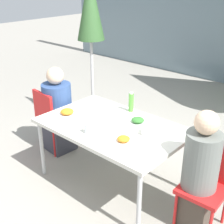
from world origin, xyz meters
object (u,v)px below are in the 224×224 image
person_left (58,113)px  closed_umbrella (90,13)px  chair_left (51,116)px  bottle (131,102)px  salad_bowl (148,131)px  drinking_cup (88,129)px  person_right (200,174)px  chair_right (208,178)px

person_left → closed_umbrella: (-0.18, 0.81, 1.18)m
closed_umbrella → chair_left: bearing=-82.3°
closed_umbrella → bottle: bearing=-23.0°
chair_left → bottle: bearing=26.6°
salad_bowl → drinking_cup: bearing=-140.4°
bottle → salad_bowl: 0.59m
closed_umbrella → person_right: bearing=-20.7°
person_left → drinking_cup: size_ratio=11.91×
person_right → bottle: (-1.10, 0.36, 0.28)m
chair_right → closed_umbrella: (-2.27, 0.76, 1.22)m
person_left → person_right: size_ratio=0.97×
drinking_cup → salad_bowl: (0.47, 0.38, -0.02)m
person_right → chair_left: bearing=-1.4°
person_left → salad_bowl: person_left is taller
drinking_cup → bottle: bearing=91.6°
bottle → drinking_cup: bearing=-88.4°
person_right → salad_bowl: (-0.61, 0.04, 0.20)m
bottle → salad_bowl: bearing=-33.7°
chair_left → bottle: 1.14m
chair_right → drinking_cup: (-1.12, -0.43, 0.29)m
chair_left → chair_right: bearing=7.7°
chair_left → closed_umbrella: bearing=101.9°
chair_left → person_left: size_ratio=0.74×
closed_umbrella → drinking_cup: 1.89m
closed_umbrella → bottle: size_ratio=9.63×
chair_right → closed_umbrella: bearing=-21.2°
person_right → drinking_cup: bearing=15.0°
chair_right → salad_bowl: 0.71m
chair_left → drinking_cup: chair_left is taller
chair_left → person_left: person_left is taller
chair_left → closed_umbrella: closed_umbrella is taller
chair_left → salad_bowl: (1.49, 0.09, 0.27)m
chair_left → drinking_cup: size_ratio=8.79×
closed_umbrella → drinking_cup: size_ratio=23.48×
closed_umbrella → bottle: (1.12, -0.48, -0.87)m
drinking_cup → person_left: bearing=159.1°
person_right → bottle: 1.19m
person_right → closed_umbrella: size_ratio=0.52×
chair_left → person_right: (2.10, 0.05, 0.07)m
person_left → drinking_cup: 1.07m
bottle → salad_bowl: (0.49, -0.32, -0.08)m
chair_left → person_left: 0.10m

